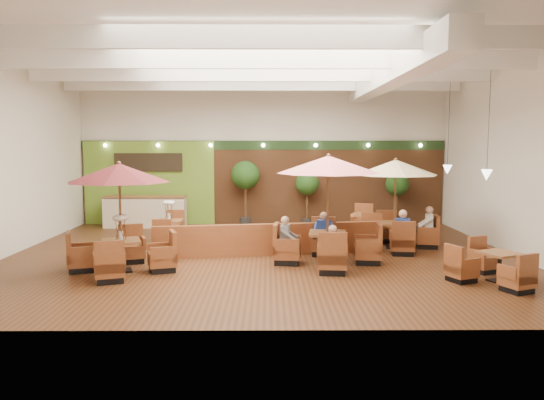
{
  "coord_description": "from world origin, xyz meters",
  "views": [
    {
      "loc": [
        0.2,
        -14.54,
        3.08
      ],
      "look_at": [
        0.3,
        0.5,
        1.5
      ],
      "focal_mm": 35.0,
      "sensor_mm": 36.0,
      "label": 1
    }
  ],
  "objects_px": {
    "table_0": "(120,197)",
    "topiary_1": "(307,185)",
    "diner_0": "(332,243)",
    "diner_2": "(287,235)",
    "service_counter": "(145,212)",
    "table_3": "(169,227)",
    "diner_3": "(403,228)",
    "table_5": "(368,226)",
    "topiary_0": "(245,178)",
    "diner_1": "(323,229)",
    "diner_4": "(427,223)",
    "table_2": "(395,187)",
    "table_4": "(488,268)",
    "table_1": "(328,190)",
    "booth_divider": "(269,240)",
    "topiary_2": "(397,186)"
  },
  "relations": [
    {
      "from": "table_2",
      "to": "topiary_0",
      "type": "xyz_separation_m",
      "value": [
        -4.62,
        4.26,
        0.01
      ]
    },
    {
      "from": "topiary_0",
      "to": "diner_4",
      "type": "height_order",
      "value": "topiary_0"
    },
    {
      "from": "diner_0",
      "to": "diner_2",
      "type": "relative_size",
      "value": 0.92
    },
    {
      "from": "diner_2",
      "to": "diner_4",
      "type": "xyz_separation_m",
      "value": [
        4.25,
        2.09,
        0.0
      ]
    },
    {
      "from": "table_5",
      "to": "topiary_0",
      "type": "xyz_separation_m",
      "value": [
        -4.15,
        2.51,
        1.46
      ]
    },
    {
      "from": "service_counter",
      "to": "table_3",
      "type": "distance_m",
      "value": 3.37
    },
    {
      "from": "diner_1",
      "to": "diner_4",
      "type": "relative_size",
      "value": 0.95
    },
    {
      "from": "table_2",
      "to": "service_counter",
      "type": "bearing_deg",
      "value": 162.92
    },
    {
      "from": "table_2",
      "to": "topiary_1",
      "type": "relative_size",
      "value": 1.3
    },
    {
      "from": "diner_1",
      "to": "topiary_2",
      "type": "bearing_deg",
      "value": -108.57
    },
    {
      "from": "service_counter",
      "to": "diner_1",
      "type": "distance_m",
      "value": 7.97
    },
    {
      "from": "table_0",
      "to": "table_1",
      "type": "height_order",
      "value": "table_1"
    },
    {
      "from": "topiary_1",
      "to": "diner_4",
      "type": "bearing_deg",
      "value": -52.42
    },
    {
      "from": "table_1",
      "to": "diner_2",
      "type": "bearing_deg",
      "value": -173.4
    },
    {
      "from": "booth_divider",
      "to": "diner_1",
      "type": "distance_m",
      "value": 1.53
    },
    {
      "from": "diner_3",
      "to": "booth_divider",
      "type": "bearing_deg",
      "value": -163.5
    },
    {
      "from": "table_2",
      "to": "table_5",
      "type": "distance_m",
      "value": 2.32
    },
    {
      "from": "table_4",
      "to": "topiary_1",
      "type": "relative_size",
      "value": 1.18
    },
    {
      "from": "table_3",
      "to": "booth_divider",
      "type": "bearing_deg",
      "value": -32.13
    },
    {
      "from": "booth_divider",
      "to": "table_1",
      "type": "distance_m",
      "value": 2.35
    },
    {
      "from": "table_4",
      "to": "table_5",
      "type": "xyz_separation_m",
      "value": [
        -1.67,
        5.68,
        0.06
      ]
    },
    {
      "from": "booth_divider",
      "to": "table_5",
      "type": "relative_size",
      "value": 2.25
    },
    {
      "from": "table_3",
      "to": "topiary_0",
      "type": "xyz_separation_m",
      "value": [
        2.28,
        3.23,
        1.35
      ]
    },
    {
      "from": "table_0",
      "to": "table_3",
      "type": "relative_size",
      "value": 1.18
    },
    {
      "from": "diner_3",
      "to": "diner_0",
      "type": "bearing_deg",
      "value": -120.32
    },
    {
      "from": "table_0",
      "to": "table_1",
      "type": "distance_m",
      "value": 5.16
    },
    {
      "from": "booth_divider",
      "to": "table_1",
      "type": "height_order",
      "value": "table_1"
    },
    {
      "from": "table_0",
      "to": "topiary_1",
      "type": "bearing_deg",
      "value": 35.86
    },
    {
      "from": "table_5",
      "to": "table_2",
      "type": "bearing_deg",
      "value": -53.14
    },
    {
      "from": "diner_0",
      "to": "table_3",
      "type": "bearing_deg",
      "value": 139.84
    },
    {
      "from": "table_4",
      "to": "diner_0",
      "type": "height_order",
      "value": "diner_0"
    },
    {
      "from": "service_counter",
      "to": "table_2",
      "type": "relative_size",
      "value": 1.11
    },
    {
      "from": "table_2",
      "to": "table_4",
      "type": "relative_size",
      "value": 1.1
    },
    {
      "from": "diner_3",
      "to": "table_3",
      "type": "bearing_deg",
      "value": 179.36
    },
    {
      "from": "table_4",
      "to": "topiary_0",
      "type": "relative_size",
      "value": 0.99
    },
    {
      "from": "diner_3",
      "to": "diner_4",
      "type": "height_order",
      "value": "diner_3"
    },
    {
      "from": "topiary_0",
      "to": "topiary_1",
      "type": "distance_m",
      "value": 2.34
    },
    {
      "from": "booth_divider",
      "to": "diner_3",
      "type": "bearing_deg",
      "value": -7.87
    },
    {
      "from": "table_2",
      "to": "topiary_2",
      "type": "height_order",
      "value": "table_2"
    },
    {
      "from": "service_counter",
      "to": "topiary_0",
      "type": "relative_size",
      "value": 1.21
    },
    {
      "from": "service_counter",
      "to": "diner_2",
      "type": "bearing_deg",
      "value": -50.44
    },
    {
      "from": "table_0",
      "to": "table_3",
      "type": "xyz_separation_m",
      "value": [
        0.43,
        3.94,
        -1.32
      ]
    },
    {
      "from": "topiary_0",
      "to": "diner_3",
      "type": "height_order",
      "value": "topiary_0"
    },
    {
      "from": "table_1",
      "to": "table_5",
      "type": "height_order",
      "value": "table_1"
    },
    {
      "from": "table_3",
      "to": "diner_4",
      "type": "bearing_deg",
      "value": -6.45
    },
    {
      "from": "table_1",
      "to": "table_2",
      "type": "distance_m",
      "value": 3.05
    },
    {
      "from": "table_4",
      "to": "topiary_0",
      "type": "height_order",
      "value": "topiary_0"
    },
    {
      "from": "booth_divider",
      "to": "diner_4",
      "type": "distance_m",
      "value": 4.83
    },
    {
      "from": "topiary_1",
      "to": "diner_0",
      "type": "distance_m",
      "value": 7.44
    },
    {
      "from": "service_counter",
      "to": "topiary_0",
      "type": "bearing_deg",
      "value": 3.07
    }
  ]
}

